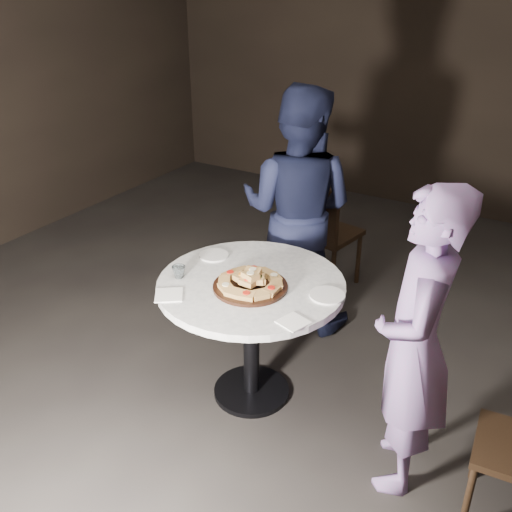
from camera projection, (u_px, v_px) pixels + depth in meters
The scene contains 12 objects.
floor at pixel (248, 398), 3.33m from camera, with size 7.00×7.00×0.00m, color black.
table at pixel (251, 304), 3.09m from camera, with size 1.28×1.28×0.75m.
serving_board at pixel (250, 286), 2.96m from camera, with size 0.39×0.39×0.02m, color black.
focaccia_pile at pixel (251, 280), 2.94m from camera, with size 0.35×0.34×0.09m.
plate_left at pixel (214, 255), 3.29m from camera, with size 0.17×0.17×0.01m, color white.
plate_right at pixel (327, 295), 2.89m from camera, with size 0.18×0.18×0.01m, color white.
water_glass at pixel (179, 272), 3.05m from camera, with size 0.07×0.07×0.07m, color silver.
napkin_near at pixel (169, 295), 2.89m from camera, with size 0.14×0.14×0.01m, color white.
napkin_far at pixel (293, 322), 2.67m from camera, with size 0.13×0.13×0.01m, color white.
chair_far at pixel (322, 229), 4.25m from camera, with size 0.48×0.49×0.87m.
diner_navy at pixel (297, 210), 3.75m from camera, with size 0.79×0.62×1.63m, color black.
diner_teal at pixel (415, 345), 2.51m from camera, with size 0.55×0.36×1.51m, color slate.
Camera 1 is at (1.39, -2.19, 2.24)m, focal length 40.00 mm.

